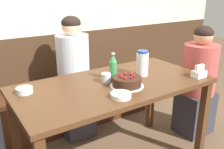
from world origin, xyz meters
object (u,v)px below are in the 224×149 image
person_pale_blue_shirt (74,83)px  bowl_soup_white (24,90)px  water_pitcher (142,63)px  soju_bottle (113,67)px  bench_seat (72,106)px  bowl_rice_small (121,95)px  birthday_cake (127,82)px  person_teal_shirt (198,84)px  glass_water_tall (106,78)px  napkin_holder (199,73)px

person_pale_blue_shirt → bowl_soup_white: bearing=-51.7°
water_pitcher → soju_bottle: 0.26m
bench_seat → bowl_rice_small: bowl_rice_small is taller
birthday_cake → person_teal_shirt: 1.02m
bench_seat → person_pale_blue_shirt: person_pale_blue_shirt is taller
bench_seat → person_teal_shirt: bearing=-39.5°
water_pitcher → person_teal_shirt: size_ratio=0.19×
bowl_soup_white → person_pale_blue_shirt: bearing=38.3°
bowl_soup_white → person_teal_shirt: (1.65, -0.19, -0.25)m
water_pitcher → bowl_rice_small: bearing=-146.6°
person_teal_shirt → person_pale_blue_shirt: size_ratio=0.92×
glass_water_tall → person_teal_shirt: person_teal_shirt is taller
bench_seat → napkin_holder: napkin_holder is taller
soju_bottle → bowl_rice_small: (-0.15, -0.32, -0.09)m
bench_seat → bowl_rice_small: (-0.11, -1.08, 0.56)m
bench_seat → napkin_holder: 1.41m
soju_bottle → bench_seat: bearing=92.9°
bowl_rice_small → glass_water_tall: size_ratio=1.88×
napkin_holder → birthday_cake: bearing=164.9°
birthday_cake → napkin_holder: 0.64m
napkin_holder → person_teal_shirt: bearing=36.3°
birthday_cake → water_pitcher: bearing=27.0°
bench_seat → bowl_soup_white: bearing=-134.2°
glass_water_tall → person_pale_blue_shirt: bearing=90.0°
soju_bottle → person_teal_shirt: size_ratio=0.19×
soju_bottle → glass_water_tall: soju_bottle is taller
birthday_cake → napkin_holder: napkin_holder is taller
glass_water_tall → person_teal_shirt: (1.06, -0.05, -0.27)m
person_teal_shirt → glass_water_tall: bearing=-2.9°
soju_bottle → water_pitcher: bearing=-11.4°
napkin_holder → person_teal_shirt: (0.36, 0.27, -0.27)m
napkin_holder → person_pale_blue_shirt: bearing=127.1°
bowl_soup_white → napkin_holder: bearing=-19.6°
bench_seat → person_pale_blue_shirt: (-0.04, -0.19, 0.35)m
water_pitcher → soju_bottle: size_ratio=0.97×
soju_bottle → bowl_soup_white: size_ratio=1.92×
water_pitcher → bowl_soup_white: water_pitcher is taller
napkin_holder → bowl_soup_white: (-1.29, 0.46, -0.02)m
birthday_cake → person_teal_shirt: bearing=5.9°
person_pale_blue_shirt → glass_water_tall: bearing=-0.0°
bowl_rice_small → person_teal_shirt: size_ratio=0.12×
soju_bottle → bowl_soup_white: soju_bottle is taller
napkin_holder → person_teal_shirt: size_ratio=0.10×
person_teal_shirt → birthday_cake: bearing=5.9°
bench_seat → bowl_soup_white: 1.07m
bench_seat → bowl_soup_white: size_ratio=18.43×
person_teal_shirt → person_pale_blue_shirt: bearing=-31.7°
person_pale_blue_shirt → water_pitcher: bearing=28.2°
birthday_cake → person_pale_blue_shirt: (-0.08, 0.76, -0.23)m
bowl_rice_small → person_pale_blue_shirt: size_ratio=0.11×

